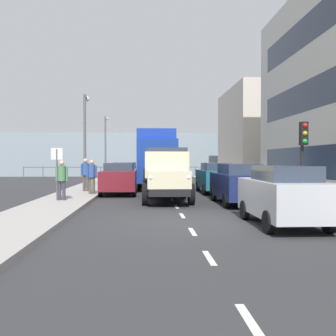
% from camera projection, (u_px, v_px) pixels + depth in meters
% --- Properties ---
extents(ground_plane, '(80.00, 80.00, 0.00)m').
position_uv_depth(ground_plane, '(168.00, 193.00, 22.02)').
color(ground_plane, '#2D2D30').
extents(sidewalk_left, '(2.43, 39.14, 0.15)m').
position_uv_depth(sidewalk_left, '(251.00, 191.00, 22.29)').
color(sidewalk_left, '#9E9993').
rests_on(sidewalk_left, ground_plane).
extents(sidewalk_right, '(2.43, 39.14, 0.15)m').
position_uv_depth(sidewalk_right, '(82.00, 192.00, 21.75)').
color(sidewalk_right, '#9E9993').
rests_on(sidewalk_right, ground_plane).
extents(road_centreline_markings, '(0.12, 34.87, 0.01)m').
position_uv_depth(road_centreline_markings, '(168.00, 193.00, 21.77)').
color(road_centreline_markings, silver).
rests_on(road_centreline_markings, ground_plane).
extents(building_far_block, '(8.14, 10.20, 8.11)m').
position_uv_depth(building_far_block, '(274.00, 136.00, 34.36)').
color(building_far_block, beige).
rests_on(building_far_block, ground_plane).
extents(sea_horizon, '(80.00, 0.80, 5.00)m').
position_uv_depth(sea_horizon, '(157.00, 155.00, 44.50)').
color(sea_horizon, '#84939E').
rests_on(sea_horizon, ground_plane).
extents(seawall_railing, '(28.08, 0.08, 1.20)m').
position_uv_depth(seawall_railing, '(158.00, 169.00, 40.94)').
color(seawall_railing, '#4C5156').
rests_on(seawall_railing, ground_plane).
extents(truck_vintage_cream, '(2.17, 5.64, 2.43)m').
position_uv_depth(truck_vintage_cream, '(166.00, 176.00, 17.34)').
color(truck_vintage_cream, black).
rests_on(truck_vintage_cream, ground_plane).
extents(lorry_cargo_blue, '(2.58, 8.20, 3.87)m').
position_uv_depth(lorry_cargo_blue, '(156.00, 157.00, 26.04)').
color(lorry_cargo_blue, '#193899').
rests_on(lorry_cargo_blue, ground_plane).
extents(car_silver_kerbside_near, '(1.75, 3.83, 1.72)m').
position_uv_depth(car_silver_kerbside_near, '(283.00, 195.00, 11.01)').
color(car_silver_kerbside_near, '#B7BABF').
rests_on(car_silver_kerbside_near, ground_plane).
extents(car_navy_kerbside_1, '(1.78, 4.38, 1.72)m').
position_uv_depth(car_navy_kerbside_1, '(238.00, 183.00, 16.39)').
color(car_navy_kerbside_1, navy).
rests_on(car_navy_kerbside_1, ground_plane).
extents(car_teal_kerbside_2, '(1.79, 4.23, 1.72)m').
position_uv_depth(car_teal_kerbside_2, '(215.00, 177.00, 21.78)').
color(car_teal_kerbside_2, '#1E6670').
rests_on(car_teal_kerbside_2, ground_plane).
extents(car_maroon_oppositeside_0, '(1.92, 3.98, 1.72)m').
position_uv_depth(car_maroon_oppositeside_0, '(119.00, 178.00, 20.95)').
color(car_maroon_oppositeside_0, maroon).
rests_on(car_maroon_oppositeside_0, ground_plane).
extents(car_grey_oppositeside_1, '(1.87, 4.09, 1.72)m').
position_uv_depth(car_grey_oppositeside_1, '(125.00, 174.00, 26.36)').
color(car_grey_oppositeside_1, slate).
rests_on(car_grey_oppositeside_1, ground_plane).
extents(pedestrian_in_dark_coat, '(0.53, 0.34, 1.72)m').
position_uv_depth(pedestrian_in_dark_coat, '(62.00, 177.00, 16.61)').
color(pedestrian_in_dark_coat, '#383342').
rests_on(pedestrian_in_dark_coat, sidewalk_right).
extents(pedestrian_by_lamp, '(0.53, 0.34, 1.74)m').
position_uv_depth(pedestrian_by_lamp, '(92.00, 174.00, 19.71)').
color(pedestrian_by_lamp, '#4C473D').
rests_on(pedestrian_by_lamp, sidewalk_right).
extents(pedestrian_near_railing, '(0.53, 0.34, 1.81)m').
position_uv_depth(pedestrian_near_railing, '(86.00, 172.00, 21.42)').
color(pedestrian_near_railing, '#4C473D').
rests_on(pedestrian_near_railing, sidewalk_right).
extents(traffic_light_near, '(0.28, 0.41, 3.20)m').
position_uv_depth(traffic_light_near, '(303.00, 145.00, 14.88)').
color(traffic_light_near, black).
rests_on(traffic_light_near, sidewalk_left).
extents(lamp_post_promenade, '(0.32, 1.14, 5.72)m').
position_uv_depth(lamp_post_promenade, '(85.00, 132.00, 23.51)').
color(lamp_post_promenade, '#59595B').
rests_on(lamp_post_promenade, sidewalk_right).
extents(lamp_post_far, '(0.32, 1.14, 5.82)m').
position_uv_depth(lamp_post_far, '(106.00, 141.00, 36.11)').
color(lamp_post_far, '#59595B').
rests_on(lamp_post_far, sidewalk_right).
extents(street_sign, '(0.50, 0.07, 2.25)m').
position_uv_depth(street_sign, '(57.00, 165.00, 16.60)').
color(street_sign, '#4C4C4C').
rests_on(street_sign, sidewalk_right).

